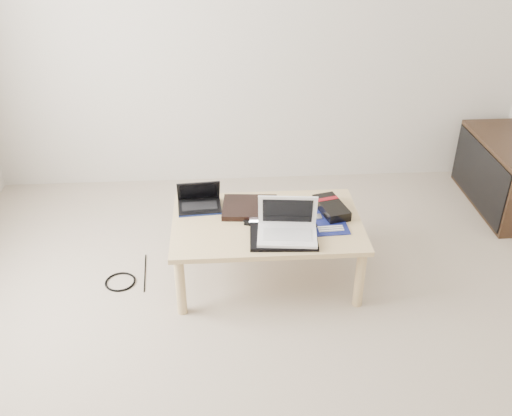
{
  "coord_description": "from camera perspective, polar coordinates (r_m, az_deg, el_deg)",
  "views": [
    {
      "loc": [
        -0.27,
        -2.09,
        2.17
      ],
      "look_at": [
        -0.09,
        0.7,
        0.49
      ],
      "focal_mm": 40.0,
      "sensor_mm": 36.0,
      "label": 1
    }
  ],
  "objects": [
    {
      "name": "white_laptop",
      "position": [
        3.14,
        3.15,
        -1.9
      ],
      "size": [
        0.35,
        0.26,
        0.23
      ],
      "color": "white",
      "rests_on": "neoprene_sleeve"
    },
    {
      "name": "neoprene_sleeve",
      "position": [
        3.16,
        2.76,
        -2.87
      ],
      "size": [
        0.38,
        0.29,
        0.02
      ],
      "primitive_type": "cube",
      "rotation": [
        0.0,
        0.0,
        -0.06
      ],
      "color": "black",
      "rests_on": "coffee_table"
    },
    {
      "name": "cable_coil",
      "position": [
        3.32,
        -0.54,
        -1.12
      ],
      "size": [
        0.11,
        0.11,
        0.01
      ],
      "primitive_type": "torus",
      "rotation": [
        0.0,
        0.0,
        0.09
      ],
      "color": "black",
      "rests_on": "coffee_table"
    },
    {
      "name": "gpu_box",
      "position": [
        3.41,
        7.53,
        0.04
      ],
      "size": [
        0.2,
        0.29,
        0.06
      ],
      "color": "black",
      "rests_on": "coffee_table"
    },
    {
      "name": "floor_cable_coil",
      "position": [
        3.58,
        -13.42,
        -7.19
      ],
      "size": [
        0.24,
        0.24,
        0.01
      ],
      "primitive_type": "torus",
      "rotation": [
        0.0,
        0.0,
        -0.36
      ],
      "color": "black",
      "rests_on": "ground"
    },
    {
      "name": "floor_cable_trail",
      "position": [
        3.63,
        -11.05,
        -6.35
      ],
      "size": [
        0.04,
        0.38,
        0.01
      ],
      "primitive_type": "cylinder",
      "rotation": [
        1.57,
        0.0,
        0.08
      ],
      "color": "black",
      "rests_on": "ground"
    },
    {
      "name": "tablet",
      "position": [
        3.32,
        1.31,
        -1.09
      ],
      "size": [
        0.3,
        0.26,
        0.01
      ],
      "color": "black",
      "rests_on": "coffee_table"
    },
    {
      "name": "room_shell",
      "position": [
        2.17,
        3.75,
        17.76
      ],
      "size": [
        4.2,
        4.2,
        2.7
      ],
      "color": "beige",
      "rests_on": "ground"
    },
    {
      "name": "book",
      "position": [
        3.41,
        -0.61,
        0.04
      ],
      "size": [
        0.35,
        0.3,
        0.03
      ],
      "color": "black",
      "rests_on": "coffee_table"
    },
    {
      "name": "netbook",
      "position": [
        3.45,
        -5.69,
        0.64
      ],
      "size": [
        0.27,
        0.21,
        0.17
      ],
      "color": "black",
      "rests_on": "coffee_table"
    },
    {
      "name": "coffee_table",
      "position": [
        3.34,
        1.09,
        -2.02
      ],
      "size": [
        1.1,
        0.7,
        0.4
      ],
      "color": "tan",
      "rests_on": "ground"
    },
    {
      "name": "motherboard",
      "position": [
        3.33,
        6.81,
        -1.3
      ],
      "size": [
        0.26,
        0.32,
        0.01
      ],
      "color": "#0D1059",
      "rests_on": "coffee_table"
    },
    {
      "name": "media_cabinet",
      "position": [
        4.52,
        23.64,
        3.06
      ],
      "size": [
        0.41,
        0.9,
        0.5
      ],
      "color": "#362516",
      "rests_on": "ground"
    },
    {
      "name": "remote",
      "position": [
        3.34,
        3.04,
        -0.86
      ],
      "size": [
        0.08,
        0.24,
        0.02
      ],
      "color": "#ACACB0",
      "rests_on": "coffee_table"
    },
    {
      "name": "ground",
      "position": [
        3.02,
        2.65,
        -14.87
      ],
      "size": [
        4.0,
        4.0,
        0.0
      ],
      "primitive_type": "plane",
      "color": "#B7A795",
      "rests_on": "ground"
    }
  ]
}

